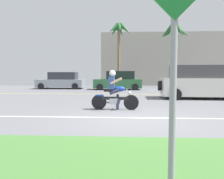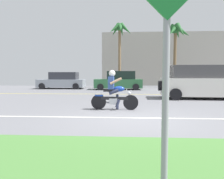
{
  "view_description": "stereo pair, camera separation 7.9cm",
  "coord_description": "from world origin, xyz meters",
  "px_view_note": "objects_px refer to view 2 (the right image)",
  "views": [
    {
      "loc": [
        -0.36,
        -6.94,
        1.45
      ],
      "look_at": [
        -0.96,
        4.0,
        0.64
      ],
      "focal_mm": 35.31,
      "sensor_mm": 36.0,
      "label": 1
    },
    {
      "loc": [
        -0.28,
        -6.94,
        1.45
      ],
      "look_at": [
        -0.96,
        4.0,
        0.64
      ],
      "focal_mm": 35.31,
      "sensor_mm": 36.0,
      "label": 2
    }
  ],
  "objects_px": {
    "palm_tree_0": "(175,35)",
    "suv_nearby": "(201,82)",
    "motorcyclist": "(114,93)",
    "parked_car_1": "(119,81)",
    "palm_tree_1": "(120,34)",
    "street_sign": "(166,64)",
    "parked_car_0": "(62,81)"
  },
  "relations": [
    {
      "from": "parked_car_1",
      "to": "palm_tree_0",
      "type": "distance_m",
      "value": 8.06
    },
    {
      "from": "palm_tree_0",
      "to": "suv_nearby",
      "type": "bearing_deg",
      "value": -94.12
    },
    {
      "from": "parked_car_0",
      "to": "palm_tree_0",
      "type": "height_order",
      "value": "palm_tree_0"
    },
    {
      "from": "motorcyclist",
      "to": "palm_tree_0",
      "type": "height_order",
      "value": "palm_tree_0"
    },
    {
      "from": "parked_car_0",
      "to": "street_sign",
      "type": "bearing_deg",
      "value": -71.15
    },
    {
      "from": "suv_nearby",
      "to": "motorcyclist",
      "type": "bearing_deg",
      "value": -138.75
    },
    {
      "from": "suv_nearby",
      "to": "palm_tree_1",
      "type": "relative_size",
      "value": 0.71
    },
    {
      "from": "motorcyclist",
      "to": "parked_car_0",
      "type": "xyz_separation_m",
      "value": [
        -5.49,
        11.65,
        0.06
      ]
    },
    {
      "from": "suv_nearby",
      "to": "street_sign",
      "type": "distance_m",
      "value": 11.62
    },
    {
      "from": "parked_car_0",
      "to": "palm_tree_0",
      "type": "relative_size",
      "value": 0.67
    },
    {
      "from": "palm_tree_1",
      "to": "street_sign",
      "type": "height_order",
      "value": "palm_tree_1"
    },
    {
      "from": "parked_car_0",
      "to": "parked_car_1",
      "type": "relative_size",
      "value": 1.02
    },
    {
      "from": "palm_tree_1",
      "to": "street_sign",
      "type": "distance_m",
      "value": 21.13
    },
    {
      "from": "suv_nearby",
      "to": "palm_tree_0",
      "type": "bearing_deg",
      "value": 85.88
    },
    {
      "from": "palm_tree_0",
      "to": "palm_tree_1",
      "type": "relative_size",
      "value": 0.99
    },
    {
      "from": "street_sign",
      "to": "palm_tree_0",
      "type": "bearing_deg",
      "value": 77.56
    },
    {
      "from": "parked_car_1",
      "to": "palm_tree_0",
      "type": "bearing_deg",
      "value": 32.19
    },
    {
      "from": "motorcyclist",
      "to": "suv_nearby",
      "type": "xyz_separation_m",
      "value": [
        4.73,
        4.15,
        0.26
      ]
    },
    {
      "from": "motorcyclist",
      "to": "street_sign",
      "type": "height_order",
      "value": "street_sign"
    },
    {
      "from": "palm_tree_0",
      "to": "parked_car_0",
      "type": "bearing_deg",
      "value": -165.91
    },
    {
      "from": "suv_nearby",
      "to": "palm_tree_1",
      "type": "bearing_deg",
      "value": 116.59
    },
    {
      "from": "palm_tree_0",
      "to": "street_sign",
      "type": "distance_m",
      "value": 22.02
    },
    {
      "from": "street_sign",
      "to": "motorcyclist",
      "type": "bearing_deg",
      "value": 96.74
    },
    {
      "from": "suv_nearby",
      "to": "palm_tree_0",
      "type": "distance_m",
      "value": 11.19
    },
    {
      "from": "suv_nearby",
      "to": "parked_car_1",
      "type": "height_order",
      "value": "suv_nearby"
    },
    {
      "from": "parked_car_1",
      "to": "palm_tree_0",
      "type": "height_order",
      "value": "palm_tree_0"
    },
    {
      "from": "motorcyclist",
      "to": "suv_nearby",
      "type": "bearing_deg",
      "value": 41.25
    },
    {
      "from": "parked_car_1",
      "to": "parked_car_0",
      "type": "bearing_deg",
      "value": 171.71
    },
    {
      "from": "palm_tree_0",
      "to": "street_sign",
      "type": "height_order",
      "value": "palm_tree_0"
    },
    {
      "from": "motorcyclist",
      "to": "suv_nearby",
      "type": "distance_m",
      "value": 6.3
    },
    {
      "from": "parked_car_1",
      "to": "palm_tree_0",
      "type": "relative_size",
      "value": 0.65
    },
    {
      "from": "palm_tree_1",
      "to": "motorcyclist",
      "type": "bearing_deg",
      "value": -89.25
    }
  ]
}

